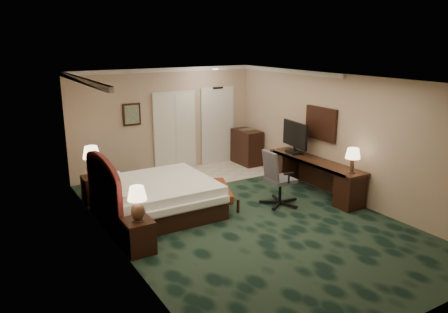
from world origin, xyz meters
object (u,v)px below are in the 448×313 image
desk (314,176)px  minibar (247,147)px  nightstand_far (94,189)px  bed (158,198)px  nightstand_near (138,236)px  tv (295,138)px  desk_chair (280,177)px  lamp_far (92,162)px  bed_bench (218,197)px  lamp_near (138,204)px

desk → minibar: (0.00, 2.77, 0.10)m
minibar → nightstand_far: bearing=-170.7°
bed → desk: bearing=-10.6°
bed → nightstand_near: bed is taller
desk → tv: bearing=89.4°
minibar → tv: bearing=-89.8°
desk_chair → desk: bearing=11.1°
nightstand_near → desk: bearing=8.8°
desk_chair → lamp_far: bearing=148.6°
desk → tv: (0.01, 0.74, 0.76)m
lamp_far → bed_bench: 2.76m
bed → lamp_far: (-0.92, 1.32, 0.56)m
bed → desk_chair: size_ratio=1.77×
minibar → lamp_far: bearing=-170.0°
desk → bed_bench: bearing=170.1°
nightstand_near → desk_chair: size_ratio=0.47×
nightstand_far → minibar: 4.52m
nightstand_far → tv: bearing=-16.2°
nightstand_near → desk: size_ratio=0.21×
nightstand_far → minibar: minibar is taller
lamp_far → tv: tv is taller
minibar → nightstand_near: bearing=-142.2°
bed_bench → desk: desk is taller
bed → nightstand_near: size_ratio=3.78×
nightstand_near → desk: desk is taller
bed → minibar: minibar is taller
bed → desk_chair: (2.41, -0.85, 0.26)m
desk_chair → bed: bearing=162.3°
lamp_near → bed_bench: size_ratio=0.48×
nightstand_near → desk_chair: (3.32, 0.50, 0.32)m
bed → minibar: (3.54, 2.10, 0.15)m
desk → tv: size_ratio=2.72×
desk_chair → nightstand_near: bearing=-169.6°
nightstand_near → minibar: 5.64m
desk → minibar: minibar is taller
lamp_near → lamp_far: (-0.01, 2.72, 0.04)m
bed → lamp_near: lamp_near is taller
lamp_far → desk: (4.46, -1.98, -0.51)m
nightstand_near → nightstand_far: bearing=90.1°
bed → desk: (3.54, -0.66, 0.05)m
desk → lamp_near: bearing=-170.6°
lamp_near → bed_bench: bearing=27.9°
tv → lamp_near: bearing=-153.8°
lamp_near → desk_chair: bearing=9.4°
nightstand_near → minibar: bearing=37.8°
nightstand_far → bed_bench: size_ratio=0.44×
desk_chair → minibar: bearing=70.8°
tv → minibar: (-0.01, 2.02, -0.66)m
nightstand_near → lamp_far: size_ratio=0.82×
lamp_far → desk: 4.91m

